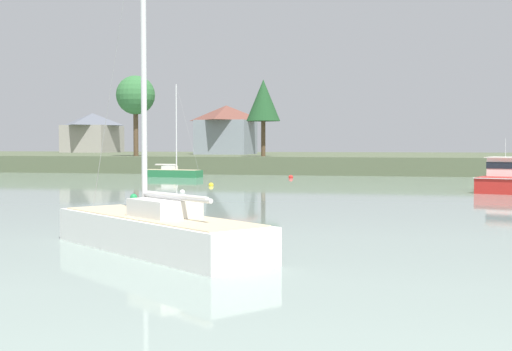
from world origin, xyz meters
TOP-DOWN VIEW (x-y plane):
  - far_shore_bank at (0.00, 88.91)m, footprint 236.56×49.56m
  - sailboat_green at (-11.23, 57.21)m, footprint 6.73×2.65m
  - sailboat_white at (5.67, 8.03)m, footprint 9.21×7.96m
  - cruiser_red at (21.31, 42.69)m, footprint 5.49×10.09m
  - mooring_buoy_red at (1.72, 57.75)m, footprint 0.49×0.49m
  - mooring_buoy_white at (-2.29, 34.20)m, footprint 0.39×0.39m
  - mooring_buoy_yellow at (-2.64, 42.84)m, footprint 0.44×0.44m
  - mooring_buoy_green at (-3.75, 28.60)m, footprint 0.48×0.48m
  - shore_tree_left at (-3.39, 67.92)m, footprint 4.10×4.10m
  - shore_tree_inland_c at (-19.47, 67.08)m, footprint 4.85×4.85m
  - cottage_near_water at (-12.56, 84.84)m, footprint 8.09×9.46m
  - cottage_eastern at (-41.91, 101.22)m, footprint 8.60×10.67m

SIDE VIEW (x-z plane):
  - mooring_buoy_white at x=-2.29m, z-range -0.15..0.29m
  - mooring_buoy_yellow at x=-2.64m, z-range -0.17..0.32m
  - mooring_buoy_green at x=-3.75m, z-range -0.18..0.35m
  - mooring_buoy_red at x=1.72m, z-range -0.18..0.36m
  - sailboat_green at x=-11.23m, z-range -5.05..5.50m
  - sailboat_white at x=5.67m, z-range -6.45..7.05m
  - cruiser_red at x=21.31m, z-range -1.92..3.06m
  - far_shore_bank at x=0.00m, z-range 0.00..2.09m
  - cottage_eastern at x=-41.91m, z-range 2.21..9.26m
  - cottage_near_water at x=-12.56m, z-range 2.21..9.40m
  - shore_tree_left at x=-3.39m, z-range 4.15..13.44m
  - shore_tree_inland_c at x=-19.47m, z-range 4.58..14.60m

